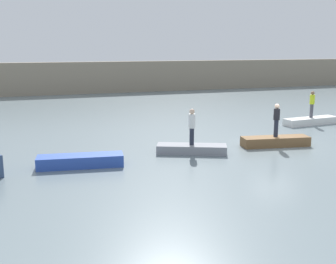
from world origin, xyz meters
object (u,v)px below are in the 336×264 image
rowboat_brown (275,141)px  person_hiviz_shirt (312,103)px  rowboat_white (311,121)px  person_white_shirt (192,125)px  rowboat_blue (80,161)px  person_dark_shirt (277,118)px  rowboat_grey (192,149)px

rowboat_brown → person_hiviz_shirt: bearing=47.5°
rowboat_white → person_hiviz_shirt: 1.22m
person_hiviz_shirt → person_white_shirt: (-10.34, -4.50, -0.04)m
rowboat_blue → person_white_shirt: 5.56m
person_white_shirt → rowboat_blue: bearing=-173.7°
rowboat_brown → rowboat_white: 7.25m
person_dark_shirt → person_white_shirt: (-4.68, 0.03, -0.06)m
rowboat_brown → person_dark_shirt: bearing=98.8°
person_hiviz_shirt → person_white_shirt: bearing=-156.5°
rowboat_grey → person_dark_shirt: person_dark_shirt is taller
rowboat_grey → rowboat_white: bearing=46.8°
rowboat_grey → person_hiviz_shirt: 11.34m
rowboat_brown → person_white_shirt: size_ratio=2.01×
rowboat_grey → rowboat_white: 11.27m
rowboat_grey → rowboat_white: (10.34, 4.50, 0.02)m
rowboat_blue → rowboat_white: 16.55m
rowboat_grey → rowboat_brown: bearing=22.9°
rowboat_grey → person_white_shirt: bearing=-156.7°
rowboat_blue → person_dark_shirt: size_ratio=2.13×
person_hiviz_shirt → rowboat_blue: bearing=-162.1°
rowboat_grey → person_dark_shirt: (4.68, -0.03, 1.25)m
rowboat_white → rowboat_blue: bearing=-167.4°
rowboat_grey → person_hiviz_shirt: bearing=46.8°
rowboat_blue → rowboat_white: rowboat_blue is taller
rowboat_white → person_white_shirt: size_ratio=2.24×
rowboat_grey → person_white_shirt: 1.19m
person_dark_shirt → person_hiviz_shirt: 7.25m
rowboat_brown → person_hiviz_shirt: person_hiviz_shirt is taller
rowboat_blue → person_white_shirt: bearing=14.1°
person_dark_shirt → rowboat_blue: bearing=-176.8°
rowboat_blue → rowboat_white: bearing=25.7°
person_dark_shirt → person_hiviz_shirt: (5.66, 4.53, -0.02)m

